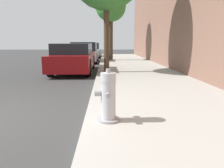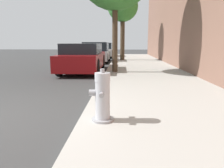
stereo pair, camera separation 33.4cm
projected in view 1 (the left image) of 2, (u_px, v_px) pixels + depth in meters
sidewalk_slab at (182, 116)px, 3.88m from camera, size 3.43×40.00×0.13m
fire_hydrant at (108, 98)px, 3.40m from camera, size 0.39×0.39×0.83m
parked_car_near at (74, 58)px, 9.98m from camera, size 1.73×4.36×1.31m
parked_car_mid at (85, 53)px, 15.08m from camera, size 1.78×3.83×1.38m
parked_car_far at (91, 50)px, 19.94m from camera, size 1.73×3.98×1.33m
street_tree_far at (111, 7)px, 14.97m from camera, size 2.11×2.11×4.73m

